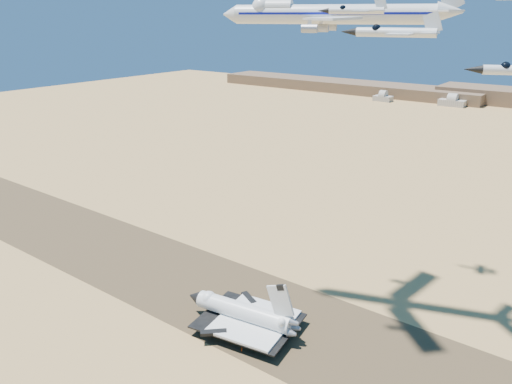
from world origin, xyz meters
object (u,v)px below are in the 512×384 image
Objects in this scene: crew_b at (250,341)px; chase_jet_a at (355,10)px; chase_jet_e at (422,17)px; crew_c at (243,341)px; carrier_747 at (325,14)px; crew_a at (242,350)px; shuttle at (243,313)px; chase_jet_b at (393,32)px.

chase_jet_a is (34.15, -8.06, 101.45)m from crew_b.
chase_jet_a is 0.86× the size of chase_jet_e.
crew_c is 131.41m from chase_jet_e.
carrier_747 is 45.83× the size of crew_a.
carrier_747 is 4.54× the size of chase_jet_e.
shuttle is 114.31m from chase_jet_b.
chase_jet_e is (16.35, 87.17, 99.76)m from crew_a.
crew_b is 0.10× the size of chase_jet_b.
crew_b is 2.22m from crew_c.
chase_jet_b is 114.09m from chase_jet_e.
chase_jet_b is at bearing -122.10° from crew_b.
chase_jet_a is at bearing -89.30° from crew_a.
crew_a is 1.02× the size of crew_c.
crew_c is at bearing 149.75° from chase_jet_a.
carrier_747 is 5.30× the size of chase_jet_a.
chase_jet_a is 25.08m from chase_jet_b.
crew_c is at bearing -59.80° from shuttle.
crew_b is 0.10× the size of chase_jet_e.
chase_jet_a is (32.52, -45.34, 0.64)m from carrier_747.
carrier_747 is at bearing 4.55° from crew_a.
carrier_747 is 4.53× the size of chase_jet_b.
crew_c is (5.42, -6.80, -4.79)m from shuttle.
chase_jet_a is 91.99m from chase_jet_e.
chase_jet_e is at bearing 64.12° from shuttle.
crew_a is at bearing 146.07° from chase_jet_b.
crew_b is 0.12× the size of chase_jet_a.
chase_jet_b is at bearing -37.60° from shuttle.
crew_b is 1.02× the size of crew_c.
shuttle is 26.52× the size of crew_b.
chase_jet_a reaches higher than chase_jet_b.
crew_a is (7.82, -10.52, -4.78)m from shuttle.
shuttle is at bearing 48.18° from crew_b.
shuttle is 2.63× the size of chase_jet_b.
crew_c is at bearing 143.66° from chase_jet_b.
carrier_747 is 80.60m from chase_jet_b.
carrier_747 reaches higher than crew_a.
crew_a is at bearing -178.25° from crew_b.
carrier_747 is 55.80m from chase_jet_a.
shuttle reaches higher than crew_b.
carrier_747 is at bearing 117.03° from chase_jet_b.
carrier_747 reaches higher than shuttle.
chase_jet_e is at bearing -15.80° from crew_b.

